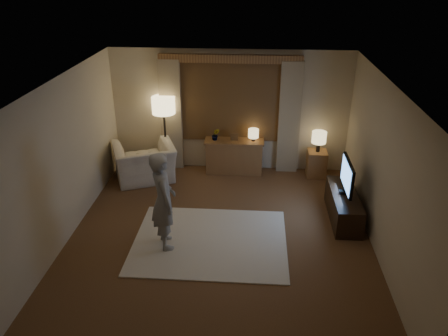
# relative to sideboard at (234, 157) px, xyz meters

# --- Properties ---
(room) EXTENTS (5.04, 5.54, 2.64)m
(room) POSITION_rel_sideboard_xyz_m (-0.11, -2.00, 0.98)
(room) COLOR brown
(room) RESTS_ON ground
(rug) EXTENTS (2.50, 2.00, 0.02)m
(rug) POSITION_rel_sideboard_xyz_m (-0.25, -2.65, -0.34)
(rug) COLOR beige
(rug) RESTS_ON floor
(sideboard) EXTENTS (1.20, 0.40, 0.70)m
(sideboard) POSITION_rel_sideboard_xyz_m (0.00, 0.00, 0.00)
(sideboard) COLOR brown
(sideboard) RESTS_ON floor
(picture_frame) EXTENTS (0.16, 0.02, 0.20)m
(picture_frame) POSITION_rel_sideboard_xyz_m (0.00, 0.00, 0.45)
(picture_frame) COLOR brown
(picture_frame) RESTS_ON sideboard
(plant) EXTENTS (0.17, 0.13, 0.30)m
(plant) POSITION_rel_sideboard_xyz_m (-0.40, 0.00, 0.50)
(plant) COLOR #999999
(plant) RESTS_ON sideboard
(table_lamp_sideboard) EXTENTS (0.22, 0.22, 0.30)m
(table_lamp_sideboard) POSITION_rel_sideboard_xyz_m (0.40, 0.00, 0.55)
(table_lamp_sideboard) COLOR black
(table_lamp_sideboard) RESTS_ON sideboard
(floor_lamp) EXTENTS (0.48, 0.48, 1.66)m
(floor_lamp) POSITION_rel_sideboard_xyz_m (-1.48, -0.00, 1.04)
(floor_lamp) COLOR black
(floor_lamp) RESTS_ON floor
(armchair) EXTENTS (1.51, 1.43, 0.78)m
(armchair) POSITION_rel_sideboard_xyz_m (-1.84, -0.50, 0.04)
(armchair) COLOR beige
(armchair) RESTS_ON floor
(side_table) EXTENTS (0.40, 0.40, 0.56)m
(side_table) POSITION_rel_sideboard_xyz_m (1.76, -0.05, -0.07)
(side_table) COLOR brown
(side_table) RESTS_ON floor
(table_lamp_side) EXTENTS (0.30, 0.30, 0.44)m
(table_lamp_side) POSITION_rel_sideboard_xyz_m (1.76, -0.05, 0.52)
(table_lamp_side) COLOR black
(table_lamp_side) RESTS_ON side_table
(tv_stand) EXTENTS (0.45, 1.40, 0.50)m
(tv_stand) POSITION_rel_sideboard_xyz_m (2.04, -1.75, -0.10)
(tv_stand) COLOR black
(tv_stand) RESTS_ON floor
(tv) EXTENTS (0.21, 0.86, 0.62)m
(tv) POSITION_rel_sideboard_xyz_m (2.04, -1.75, 0.49)
(tv) COLOR black
(tv) RESTS_ON tv_stand
(person) EXTENTS (0.58, 0.69, 1.62)m
(person) POSITION_rel_sideboard_xyz_m (-0.96, -2.79, 0.48)
(person) COLOR gray
(person) RESTS_ON rug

